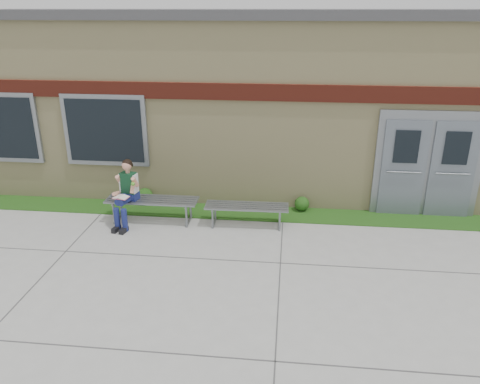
# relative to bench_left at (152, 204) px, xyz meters

# --- Properties ---
(ground) EXTENTS (80.00, 80.00, 0.00)m
(ground) POSITION_rel_bench_left_xyz_m (1.75, -2.00, -0.39)
(ground) COLOR #9E9E99
(ground) RESTS_ON ground
(grass_strip) EXTENTS (16.00, 0.80, 0.02)m
(grass_strip) POSITION_rel_bench_left_xyz_m (1.75, 0.60, -0.38)
(grass_strip) COLOR #284713
(grass_strip) RESTS_ON ground
(school_building) EXTENTS (16.20, 6.22, 4.20)m
(school_building) POSITION_rel_bench_left_xyz_m (1.75, 3.99, 1.72)
(school_building) COLOR beige
(school_building) RESTS_ON ground
(bench_left) EXTENTS (1.93, 0.55, 0.50)m
(bench_left) POSITION_rel_bench_left_xyz_m (0.00, 0.00, 0.00)
(bench_left) COLOR slate
(bench_left) RESTS_ON ground
(bench_right) EXTENTS (1.72, 0.51, 0.45)m
(bench_right) POSITION_rel_bench_left_xyz_m (2.00, 0.00, -0.04)
(bench_right) COLOR slate
(bench_right) RESTS_ON ground
(girl) EXTENTS (0.48, 0.83, 1.38)m
(girl) POSITION_rel_bench_left_xyz_m (-0.46, -0.20, 0.35)
(girl) COLOR navy
(girl) RESTS_ON ground
(shrub_mid) EXTENTS (0.37, 0.37, 0.37)m
(shrub_mid) POSITION_rel_bench_left_xyz_m (-0.43, 0.85, -0.18)
(shrub_mid) COLOR #284713
(shrub_mid) RESTS_ON grass_strip
(shrub_east) EXTENTS (0.32, 0.32, 0.32)m
(shrub_east) POSITION_rel_bench_left_xyz_m (3.16, 0.85, -0.21)
(shrub_east) COLOR #284713
(shrub_east) RESTS_ON grass_strip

